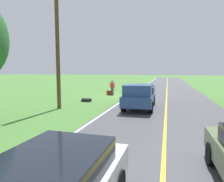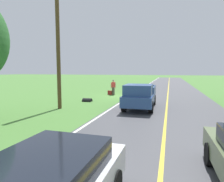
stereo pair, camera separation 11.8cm
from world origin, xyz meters
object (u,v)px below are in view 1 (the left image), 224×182
Objects in this scene: suitcase_carried at (109,93)px; pickup_truck_passing at (140,95)px; utility_pole_roadside at (58,52)px; hitchhiker_walking at (112,86)px.

pickup_truck_passing reaches higher than suitcase_carried.
utility_pole_roadside is at bearing -2.78° from suitcase_carried.
utility_pole_roadside is at bearing 16.27° from pickup_truck_passing.
utility_pole_roadside reaches higher than hitchhiker_walking.
pickup_truck_passing is 0.66× the size of utility_pole_roadside.
utility_pole_roadside is (5.67, 1.65, 3.14)m from pickup_truck_passing.
hitchhiker_walking is 3.59× the size of suitcase_carried.
suitcase_carried is 9.79m from utility_pole_roadside.
utility_pole_roadside is (1.15, 8.93, 3.86)m from suitcase_carried.
suitcase_carried is 8.59m from pickup_truck_passing.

